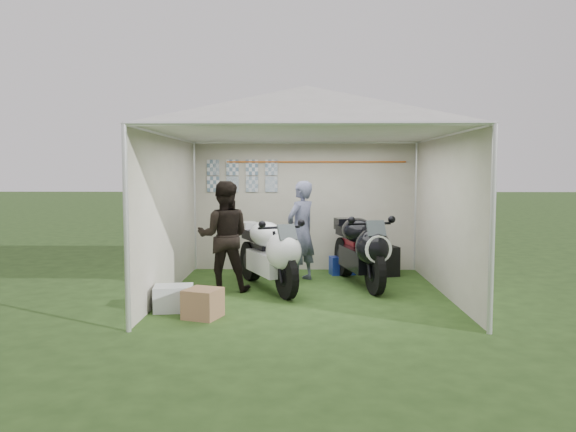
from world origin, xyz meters
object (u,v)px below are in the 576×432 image
(equipment_box, at_px, (382,261))
(person_blue_jacket, at_px, (301,231))
(crate_0, at_px, (174,298))
(canopy_tent, at_px, (306,116))
(paddock_stand, at_px, (342,265))
(motorcycle_white, at_px, (270,251))
(motorcycle_black, at_px, (361,247))
(person_dark_jacket, at_px, (224,236))
(crate_1, at_px, (203,303))

(equipment_box, bearing_deg, person_blue_jacket, -161.47)
(crate_0, bearing_deg, canopy_tent, 32.40)
(paddock_stand, height_order, equipment_box, equipment_box)
(motorcycle_white, distance_m, person_blue_jacket, 0.92)
(motorcycle_black, height_order, person_dark_jacket, person_dark_jacket)
(motorcycle_black, relative_size, crate_0, 4.48)
(motorcycle_black, relative_size, person_blue_jacket, 1.34)
(motorcycle_black, relative_size, paddock_stand, 5.22)
(motorcycle_white, bearing_deg, equipment_box, 9.14)
(canopy_tent, bearing_deg, equipment_box, 46.89)
(motorcycle_black, xyz_separation_m, person_dark_jacket, (-2.08, -0.38, 0.22))
(motorcycle_white, relative_size, person_blue_jacket, 1.23)
(canopy_tent, height_order, person_blue_jacket, canopy_tent)
(equipment_box, distance_m, crate_1, 3.83)
(paddock_stand, height_order, crate_0, crate_0)
(paddock_stand, distance_m, person_blue_jacket, 1.12)
(crate_0, bearing_deg, paddock_stand, 47.60)
(paddock_stand, bearing_deg, crate_0, -132.40)
(motorcycle_white, bearing_deg, canopy_tent, -42.76)
(equipment_box, relative_size, crate_1, 1.27)
(equipment_box, bearing_deg, crate_0, -140.53)
(person_blue_jacket, bearing_deg, crate_0, 0.70)
(motorcycle_white, relative_size, crate_0, 4.11)
(canopy_tent, distance_m, motorcycle_white, 2.07)
(canopy_tent, distance_m, person_blue_jacket, 2.00)
(motorcycle_white, xyz_separation_m, motorcycle_black, (1.40, 0.34, 0.02))
(equipment_box, bearing_deg, motorcycle_white, -146.46)
(paddock_stand, height_order, person_dark_jacket, person_dark_jacket)
(person_blue_jacket, bearing_deg, paddock_stand, 167.53)
(motorcycle_white, distance_m, crate_0, 1.77)
(canopy_tent, bearing_deg, crate_0, -147.60)
(person_blue_jacket, distance_m, equipment_box, 1.56)
(person_blue_jacket, height_order, crate_0, person_blue_jacket)
(canopy_tent, relative_size, motorcycle_black, 2.60)
(crate_0, xyz_separation_m, crate_1, (0.44, -0.34, 0.02))
(crate_0, bearing_deg, equipment_box, 39.47)
(crate_0, distance_m, crate_1, 0.55)
(crate_1, bearing_deg, person_dark_jacket, 88.11)
(canopy_tent, height_order, paddock_stand, canopy_tent)
(crate_0, height_order, crate_1, crate_1)
(motorcycle_black, distance_m, equipment_box, 1.06)
(paddock_stand, xyz_separation_m, person_blue_jacket, (-0.72, -0.56, 0.66))
(person_dark_jacket, bearing_deg, person_blue_jacket, -148.30)
(motorcycle_black, bearing_deg, person_dark_jacket, 178.19)
(person_blue_jacket, xyz_separation_m, equipment_box, (1.38, 0.46, -0.56))
(canopy_tent, distance_m, equipment_box, 3.02)
(crate_1, bearing_deg, person_blue_jacket, 63.02)
(paddock_stand, distance_m, crate_1, 3.50)
(paddock_stand, bearing_deg, canopy_tent, -113.45)
(canopy_tent, bearing_deg, person_dark_jacket, 173.50)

